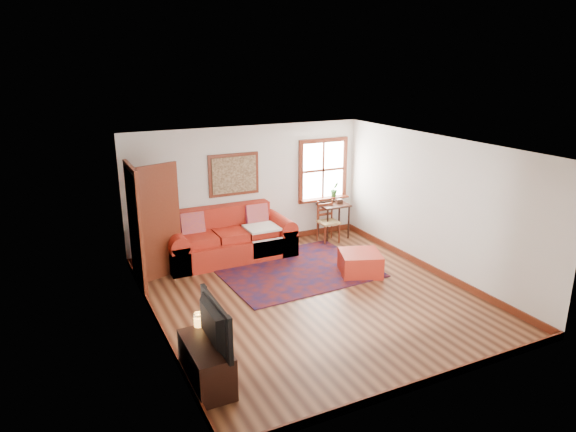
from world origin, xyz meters
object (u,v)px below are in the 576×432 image
ladder_back_chair (327,220)px  red_ottoman (360,263)px  side_table (334,210)px  media_cabinet (206,364)px  red_leather_sofa (229,242)px

ladder_back_chair → red_ottoman: bearing=-101.1°
side_table → ladder_back_chair: size_ratio=0.86×
ladder_back_chair → media_cabinet: 5.41m
side_table → media_cabinet: size_ratio=0.77×
red_leather_sofa → red_ottoman: (1.87, -1.81, -0.12)m
red_ottoman → side_table: side_table is taller
side_table → media_cabinet: (-4.11, -3.91, -0.36)m
red_leather_sofa → ladder_back_chair: red_leather_sofa is taller
red_leather_sofa → ladder_back_chair: (2.22, -0.02, 0.15)m
side_table → ladder_back_chair: bearing=-149.5°
red_leather_sofa → media_cabinet: 4.14m
red_leather_sofa → ladder_back_chair: bearing=-0.6°
media_cabinet → red_ottoman: bearing=29.4°
red_leather_sofa → media_cabinet: red_leather_sofa is taller
side_table → ladder_back_chair: 0.32m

